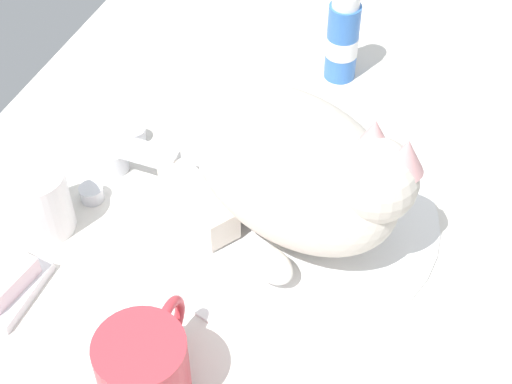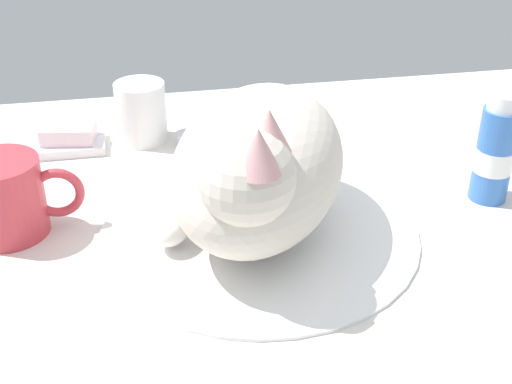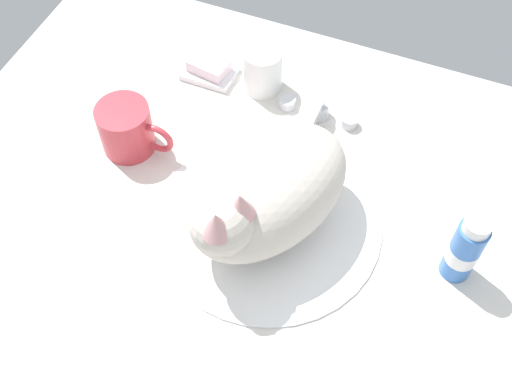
{
  "view_description": "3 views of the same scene",
  "coord_description": "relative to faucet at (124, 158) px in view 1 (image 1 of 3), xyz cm",
  "views": [
    {
      "loc": [
        -56.81,
        -17.6,
        65.99
      ],
      "look_at": [
        -1.44,
        3.64,
        4.26
      ],
      "focal_mm": 54.79,
      "sensor_mm": 36.0,
      "label": 1
    },
    {
      "loc": [
        -11.42,
        -59.4,
        40.22
      ],
      "look_at": [
        -0.18,
        0.63,
        4.7
      ],
      "focal_mm": 48.04,
      "sensor_mm": 36.0,
      "label": 2
    },
    {
      "loc": [
        17.18,
        -47.0,
        80.84
      ],
      "look_at": [
        -1.91,
        -0.06,
        6.85
      ],
      "focal_mm": 45.01,
      "sensor_mm": 36.0,
      "label": 3
    }
  ],
  "objects": [
    {
      "name": "soap_bar",
      "position": [
        -20.52,
        3.26,
        0.09
      ],
      "size": [
        7.32,
        5.5,
        2.17
      ],
      "primitive_type": "cube",
      "rotation": [
        0.0,
        0.0,
        -0.15
      ],
      "color": "silver",
      "rests_on": "soap_dish"
    },
    {
      "name": "faucet",
      "position": [
        0.0,
        0.0,
        0.0
      ],
      "size": [
        13.67,
        10.44,
        5.03
      ],
      "color": "silver",
      "rests_on": "ground_plane"
    },
    {
      "name": "rinse_cup",
      "position": [
        -11.0,
        4.17,
        1.82
      ],
      "size": [
        6.61,
        6.61,
        8.03
      ],
      "color": "white",
      "rests_on": "ground_plane"
    },
    {
      "name": "coffee_mug",
      "position": [
        -25.64,
        -15.89,
        2.01
      ],
      "size": [
        12.45,
        8.39,
        8.4
      ],
      "color": "#C63842",
      "rests_on": "ground_plane"
    },
    {
      "name": "ground_plane",
      "position": [
        0.0,
        -21.0,
        -3.7
      ],
      "size": [
        110.0,
        82.5,
        3.0
      ],
      "primitive_type": "cube",
      "color": "silver"
    },
    {
      "name": "sink_basin",
      "position": [
        0.0,
        -21.0,
        -1.81
      ],
      "size": [
        33.6,
        33.6,
        0.77
      ],
      "primitive_type": "cylinder",
      "color": "white",
      "rests_on": "ground_plane"
    },
    {
      "name": "toothpaste_bottle",
      "position": [
        27.19,
        -18.57,
        3.75
      ],
      "size": [
        4.32,
        4.32,
        12.79
      ],
      "color": "#3870C6",
      "rests_on": "ground_plane"
    },
    {
      "name": "soap_dish",
      "position": [
        -20.52,
        3.26,
        -1.6
      ],
      "size": [
        9.0,
        6.4,
        1.2
      ],
      "primitive_type": "cube",
      "color": "white",
      "rests_on": "ground_plane"
    },
    {
      "name": "cat",
      "position": [
        -0.48,
        -21.91,
        6.22
      ],
      "size": [
        25.79,
        30.41,
        16.95
      ],
      "color": "beige",
      "rests_on": "sink_basin"
    }
  ]
}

